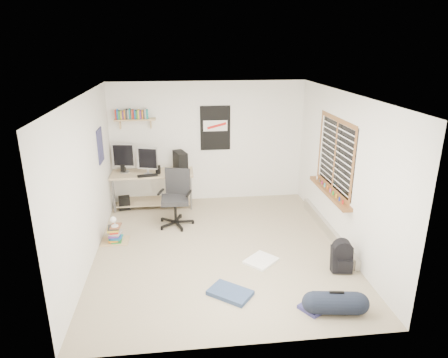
{
  "coord_description": "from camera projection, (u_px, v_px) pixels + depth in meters",
  "views": [
    {
      "loc": [
        -0.61,
        -5.83,
        3.22
      ],
      "look_at": [
        0.12,
        0.46,
        1.05
      ],
      "focal_mm": 32.0,
      "sensor_mm": 36.0,
      "label": 1
    }
  ],
  "objects": [
    {
      "name": "window",
      "position": [
        334.0,
        155.0,
        6.62
      ],
      "size": [
        0.1,
        1.5,
        1.26
      ],
      "primitive_type": "cube",
      "color": "brown",
      "rests_on": "right_wall"
    },
    {
      "name": "ceiling",
      "position": [
        219.0,
        95.0,
        5.78
      ],
      "size": [
        4.0,
        4.5,
        0.01
      ],
      "primitive_type": "cube",
      "color": "white",
      "rests_on": "ground"
    },
    {
      "name": "poster_back_wall",
      "position": [
        215.0,
        128.0,
        8.2
      ],
      "size": [
        0.62,
        0.03,
        0.92
      ],
      "primitive_type": "cube",
      "color": "black",
      "rests_on": "back_wall"
    },
    {
      "name": "speaker_right",
      "position": [
        158.0,
        170.0,
        7.92
      ],
      "size": [
        0.1,
        0.1,
        0.17
      ],
      "primitive_type": "cube",
      "rotation": [
        0.0,
        0.0,
        -0.21
      ],
      "color": "black",
      "rests_on": "desk"
    },
    {
      "name": "left_wall",
      "position": [
        86.0,
        181.0,
        5.97
      ],
      "size": [
        0.01,
        4.5,
        2.5
      ],
      "primitive_type": "cube",
      "color": "silver",
      "rests_on": "ground"
    },
    {
      "name": "desk_lamp",
      "position": [
        114.0,
        221.0,
        6.68
      ],
      "size": [
        0.15,
        0.21,
        0.19
      ],
      "primitive_type": "cube",
      "rotation": [
        0.0,
        0.0,
        0.16
      ],
      "color": "white",
      "rests_on": "book_stack"
    },
    {
      "name": "desk",
      "position": [
        153.0,
        189.0,
        8.21
      ],
      "size": [
        1.64,
        0.74,
        0.75
      ],
      "primitive_type": "cube",
      "rotation": [
        0.0,
        0.0,
        -0.01
      ],
      "color": "#C9B08B",
      "rests_on": "floor"
    },
    {
      "name": "book_stack",
      "position": [
        115.0,
        233.0,
        6.77
      ],
      "size": [
        0.51,
        0.45,
        0.3
      ],
      "primitive_type": "cube",
      "rotation": [
        0.0,
        0.0,
        0.21
      ],
      "color": "brown",
      "rests_on": "floor"
    },
    {
      "name": "pc_tower",
      "position": [
        180.0,
        162.0,
        7.98
      ],
      "size": [
        0.31,
        0.44,
        0.42
      ],
      "primitive_type": "cube",
      "rotation": [
        0.0,
        0.0,
        0.32
      ],
      "color": "black",
      "rests_on": "desk"
    },
    {
      "name": "floor",
      "position": [
        220.0,
        248.0,
        6.59
      ],
      "size": [
        4.0,
        4.5,
        0.01
      ],
      "primitive_type": "cube",
      "color": "gray",
      "rests_on": "ground"
    },
    {
      "name": "back_wall",
      "position": [
        208.0,
        142.0,
        8.3
      ],
      "size": [
        4.0,
        0.01,
        2.5
      ],
      "primitive_type": "cube",
      "color": "silver",
      "rests_on": "ground"
    },
    {
      "name": "monitor_right",
      "position": [
        148.0,
        164.0,
        7.82
      ],
      "size": [
        0.41,
        0.21,
        0.44
      ],
      "primitive_type": "cube",
      "rotation": [
        0.0,
        0.0,
        -0.28
      ],
      "color": "#B8B6BC",
      "rests_on": "desk"
    },
    {
      "name": "office_chair",
      "position": [
        175.0,
        200.0,
        7.29
      ],
      "size": [
        0.84,
        0.84,
        1.04
      ],
      "primitive_type": "cube",
      "rotation": [
        0.0,
        0.0,
        -0.29
      ],
      "color": "black",
      "rests_on": "floor"
    },
    {
      "name": "jeans_b",
      "position": [
        315.0,
        306.0,
        5.1
      ],
      "size": [
        0.48,
        0.45,
        0.05
      ],
      "primitive_type": "cube",
      "rotation": [
        0.0,
        0.0,
        0.56
      ],
      "color": "navy",
      "rests_on": "floor"
    },
    {
      "name": "monitor_left",
      "position": [
        124.0,
        160.0,
        7.96
      ],
      "size": [
        0.45,
        0.18,
        0.48
      ],
      "primitive_type": "cube",
      "rotation": [
        0.0,
        0.0,
        -0.16
      ],
      "color": "#9C9DA1",
      "rests_on": "desk"
    },
    {
      "name": "baseboard_heater",
      "position": [
        328.0,
        229.0,
        7.06
      ],
      "size": [
        0.08,
        2.5,
        0.18
      ],
      "primitive_type": "cube",
      "color": "#B7B2A8",
      "rests_on": "floor"
    },
    {
      "name": "keyboard",
      "position": [
        147.0,
        176.0,
        7.79
      ],
      "size": [
        0.41,
        0.21,
        0.02
      ],
      "primitive_type": "cube",
      "rotation": [
        0.0,
        0.0,
        0.19
      ],
      "color": "black",
      "rests_on": "desk"
    },
    {
      "name": "right_wall",
      "position": [
        343.0,
        172.0,
        6.41
      ],
      "size": [
        0.01,
        4.5,
        2.5
      ],
      "primitive_type": "cube",
      "color": "silver",
      "rests_on": "ground"
    },
    {
      "name": "tshirt",
      "position": [
        261.0,
        261.0,
        6.17
      ],
      "size": [
        0.6,
        0.59,
        0.04
      ],
      "primitive_type": "cube",
      "rotation": [
        0.0,
        0.0,
        0.75
      ],
      "color": "white",
      "rests_on": "floor"
    },
    {
      "name": "subwoofer",
      "position": [
        124.0,
        203.0,
        8.08
      ],
      "size": [
        0.25,
        0.25,
        0.25
      ],
      "primitive_type": "cube",
      "rotation": [
        0.0,
        0.0,
        0.16
      ],
      "color": "black",
      "rests_on": "floor"
    },
    {
      "name": "wall_shelf",
      "position": [
        135.0,
        119.0,
        7.87
      ],
      "size": [
        0.8,
        0.22,
        0.24
      ],
      "primitive_type": "cube",
      "color": "tan",
      "rests_on": "back_wall"
    },
    {
      "name": "poster_left_wall",
      "position": [
        100.0,
        146.0,
        7.02
      ],
      "size": [
        0.02,
        0.42,
        0.6
      ],
      "primitive_type": "cube",
      "color": "navy",
      "rests_on": "left_wall"
    },
    {
      "name": "duffel_bag",
      "position": [
        335.0,
        303.0,
        4.98
      ],
      "size": [
        0.32,
        0.32,
        0.56
      ],
      "primitive_type": "cylinder",
      "rotation": [
        0.0,
        0.0,
        -0.15
      ],
      "color": "black",
      "rests_on": "floor"
    },
    {
      "name": "speaker_left",
      "position": [
        123.0,
        168.0,
        8.01
      ],
      "size": [
        0.1,
        0.1,
        0.17
      ],
      "primitive_type": "cube",
      "rotation": [
        0.0,
        0.0,
        -0.25
      ],
      "color": "black",
      "rests_on": "desk"
    },
    {
      "name": "backpack",
      "position": [
        341.0,
        259.0,
        5.87
      ],
      "size": [
        0.33,
        0.28,
        0.39
      ],
      "primitive_type": "cube",
      "rotation": [
        0.0,
        0.0,
        -0.15
      ],
      "color": "black",
      "rests_on": "floor"
    },
    {
      "name": "jeans_a",
      "position": [
        230.0,
        293.0,
        5.37
      ],
      "size": [
        0.66,
        0.63,
        0.06
      ],
      "primitive_type": "cube",
      "rotation": [
        0.0,
        0.0,
        -0.67
      ],
      "color": "navy",
      "rests_on": "floor"
    }
  ]
}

